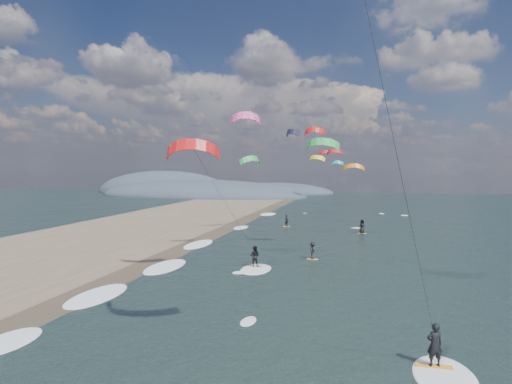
# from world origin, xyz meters

# --- Properties ---
(ground) EXTENTS (260.00, 260.00, 0.00)m
(ground) POSITION_xyz_m (0.00, 0.00, 0.00)
(ground) COLOR black
(ground) RESTS_ON ground
(wet_sand_strip) EXTENTS (3.00, 240.00, 0.00)m
(wet_sand_strip) POSITION_xyz_m (-12.00, 10.00, 0.00)
(wet_sand_strip) COLOR #382D23
(wet_sand_strip) RESTS_ON ground
(coastal_hills) EXTENTS (80.00, 41.00, 15.00)m
(coastal_hills) POSITION_xyz_m (-44.84, 107.86, 0.00)
(coastal_hills) COLOR #3D4756
(coastal_hills) RESTS_ON ground
(kitesurfer_near_b) EXTENTS (7.27, 8.68, 11.86)m
(kitesurfer_near_b) POSITION_xyz_m (-4.73, 12.49, 7.61)
(kitesurfer_near_b) COLOR orange
(kitesurfer_near_b) RESTS_ON ground
(far_kitesurfers) EXTENTS (12.01, 22.43, 1.85)m
(far_kitesurfers) POSITION_xyz_m (2.87, 32.01, 0.89)
(far_kitesurfers) COLOR orange
(far_kitesurfers) RESTS_ON ground
(bg_kite_field) EXTENTS (16.19, 72.71, 6.80)m
(bg_kite_field) POSITION_xyz_m (-0.57, 54.92, 11.71)
(bg_kite_field) COLOR yellow
(bg_kite_field) RESTS_ON ground
(shoreline_surf) EXTENTS (2.40, 79.40, 0.11)m
(shoreline_surf) POSITION_xyz_m (-10.80, 14.75, 0.00)
(shoreline_surf) COLOR white
(shoreline_surf) RESTS_ON ground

